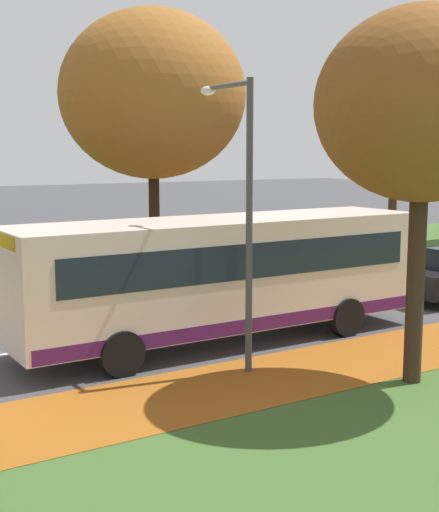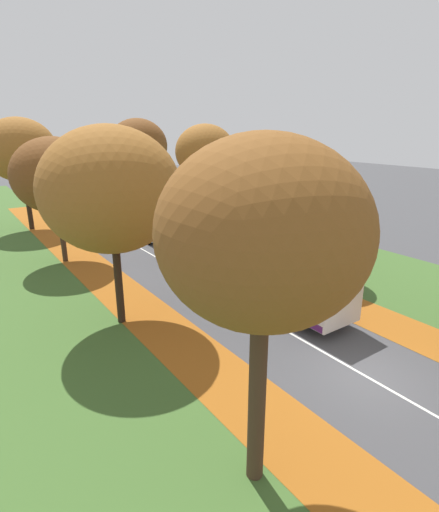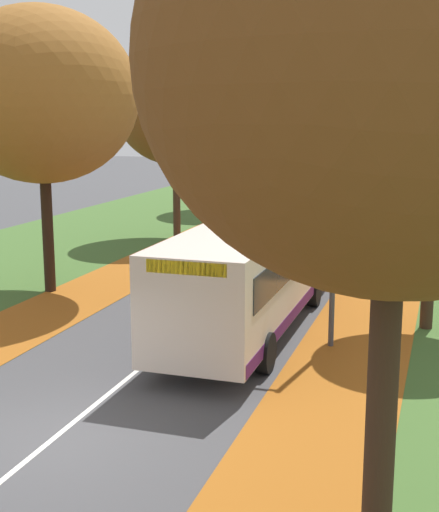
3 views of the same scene
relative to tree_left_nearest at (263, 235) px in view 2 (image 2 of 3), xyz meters
name	(u,v)px [view 2 (image 2 of 3)]	position (x,y,z in m)	size (l,w,h in m)	color
ground_plane	(367,377)	(6.41, 0.99, -6.83)	(160.00, 160.00, 0.00)	#424244
grass_verge_left	(13,274)	(-2.79, 20.99, -6.83)	(12.00, 90.00, 0.01)	#3D6028
leaf_litter_left	(115,288)	(1.81, 14.99, -6.82)	(2.80, 60.00, 0.00)	#9E5619
grass_verge_right	(238,233)	(15.61, 20.99, -6.83)	(12.00, 90.00, 0.01)	#3D6028
leaf_litter_right	(238,259)	(11.01, 14.99, -6.82)	(2.80, 60.00, 0.00)	#9E5619
road_centre_line	(144,250)	(6.41, 20.99, -6.83)	(0.12, 80.00, 0.01)	silver
tree_left_nearest	(263,235)	(0.00, 0.00, 0.00)	(4.86, 4.86, 9.06)	#422D1E
tree_left_near	(111,190)	(0.49, 10.72, -0.40)	(6.24, 6.24, 9.25)	black
tree_left_mid	(55,176)	(0.75, 21.80, -0.84)	(5.59, 5.59, 8.52)	#422D1E
tree_left_far	(20,150)	(0.75, 33.21, 0.28)	(6.18, 6.18, 9.91)	black
tree_right_near	(309,190)	(12.68, 10.25, -1.43)	(4.11, 4.11, 7.28)	#382619
tree_right_mid	(205,153)	(12.44, 21.38, 0.26)	(4.85, 4.85, 9.33)	#422D1E
tree_right_far	(138,146)	(12.31, 34.18, 0.31)	(6.16, 6.16, 9.94)	#422D1E
streetlamp_right	(307,231)	(10.08, 7.85, -3.10)	(1.89, 0.28, 6.00)	#47474C
bus	(267,270)	(8.10, 8.69, -5.13)	(2.69, 10.40, 2.98)	beige
car_black_lead	(184,247)	(7.98, 17.47, -6.02)	(1.85, 4.23, 1.62)	black
car_silver_following	(150,230)	(8.25, 23.54, -6.02)	(1.93, 4.28, 1.62)	#B7BABF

